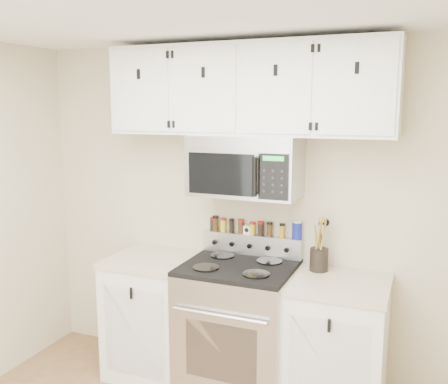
# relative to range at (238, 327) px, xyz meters

# --- Properties ---
(back_wall) EXTENTS (3.50, 0.01, 2.50)m
(back_wall) POSITION_rel_range_xyz_m (0.00, 0.32, 0.76)
(back_wall) COLOR #C1B390
(back_wall) RESTS_ON floor
(range) EXTENTS (0.76, 0.65, 1.10)m
(range) POSITION_rel_range_xyz_m (0.00, 0.00, 0.00)
(range) COLOR #B7B7BA
(range) RESTS_ON floor
(base_cabinet_left) EXTENTS (0.64, 0.62, 0.92)m
(base_cabinet_left) POSITION_rel_range_xyz_m (-0.69, 0.02, -0.03)
(base_cabinet_left) COLOR white
(base_cabinet_left) RESTS_ON floor
(base_cabinet_right) EXTENTS (0.64, 0.62, 0.92)m
(base_cabinet_right) POSITION_rel_range_xyz_m (0.69, 0.02, -0.03)
(base_cabinet_right) COLOR white
(base_cabinet_right) RESTS_ON floor
(microwave) EXTENTS (0.76, 0.44, 0.42)m
(microwave) POSITION_rel_range_xyz_m (0.00, 0.13, 1.14)
(microwave) COLOR #9E9EA3
(microwave) RESTS_ON back_wall
(upper_cabinets) EXTENTS (2.00, 0.35, 0.62)m
(upper_cabinets) POSITION_rel_range_xyz_m (-0.00, 0.15, 1.66)
(upper_cabinets) COLOR white
(upper_cabinets) RESTS_ON back_wall
(utensil_crock) EXTENTS (0.13, 0.13, 0.37)m
(utensil_crock) POSITION_rel_range_xyz_m (0.52, 0.18, 0.53)
(utensil_crock) COLOR black
(utensil_crock) RESTS_ON base_cabinet_right
(kitchen_timer) EXTENTS (0.06, 0.05, 0.06)m
(kitchen_timer) POSITION_rel_range_xyz_m (-0.03, 0.28, 0.64)
(kitchen_timer) COLOR white
(kitchen_timer) RESTS_ON range
(salt_canister) EXTENTS (0.07, 0.07, 0.13)m
(salt_canister) POSITION_rel_range_xyz_m (0.34, 0.28, 0.68)
(salt_canister) COLOR #151E94
(salt_canister) RESTS_ON range
(spice_jar_0) EXTENTS (0.04, 0.04, 0.10)m
(spice_jar_0) POSITION_rel_range_xyz_m (-0.32, 0.28, 0.66)
(spice_jar_0) COLOR black
(spice_jar_0) RESTS_ON range
(spice_jar_1) EXTENTS (0.05, 0.05, 0.12)m
(spice_jar_1) POSITION_rel_range_xyz_m (-0.29, 0.28, 0.67)
(spice_jar_1) COLOR #422A10
(spice_jar_1) RESTS_ON range
(spice_jar_2) EXTENTS (0.04, 0.04, 0.11)m
(spice_jar_2) POSITION_rel_range_xyz_m (-0.23, 0.28, 0.67)
(spice_jar_2) COLOR yellow
(spice_jar_2) RESTS_ON range
(spice_jar_3) EXTENTS (0.04, 0.04, 0.11)m
(spice_jar_3) POSITION_rel_range_xyz_m (-0.16, 0.28, 0.67)
(spice_jar_3) COLOR black
(spice_jar_3) RESTS_ON range
(spice_jar_4) EXTENTS (0.04, 0.04, 0.11)m
(spice_jar_4) POSITION_rel_range_xyz_m (-0.09, 0.28, 0.67)
(spice_jar_4) COLOR #472B11
(spice_jar_4) RESTS_ON range
(spice_jar_5) EXTENTS (0.04, 0.04, 0.10)m
(spice_jar_5) POSITION_rel_range_xyz_m (0.00, 0.28, 0.66)
(spice_jar_5) COLOR gold
(spice_jar_5) RESTS_ON range
(spice_jar_6) EXTENTS (0.05, 0.05, 0.11)m
(spice_jar_6) POSITION_rel_range_xyz_m (0.07, 0.28, 0.67)
(spice_jar_6) COLOR black
(spice_jar_6) RESTS_ON range
(spice_jar_7) EXTENTS (0.04, 0.04, 0.11)m
(spice_jar_7) POSITION_rel_range_xyz_m (0.13, 0.28, 0.67)
(spice_jar_7) COLOR #442C10
(spice_jar_7) RESTS_ON range
(spice_jar_8) EXTENTS (0.04, 0.04, 0.10)m
(spice_jar_8) POSITION_rel_range_xyz_m (0.23, 0.28, 0.67)
(spice_jar_8) COLOR #C38E17
(spice_jar_8) RESTS_ON range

